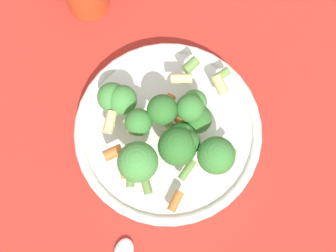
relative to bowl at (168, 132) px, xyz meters
The scene contains 3 objects.
ground_plane 0.02m from the bowl, ahead, with size 3.00×3.00×0.00m, color #B72D23.
bowl is the anchor object (origin of this frame).
pasta_salad 0.07m from the bowl, 138.49° to the left, with size 0.18×0.20×0.09m.
Camera 1 is at (-0.10, 0.08, 0.55)m, focal length 42.00 mm.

